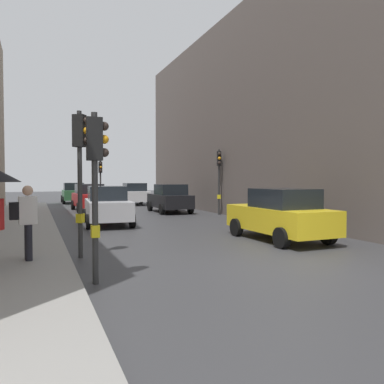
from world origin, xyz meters
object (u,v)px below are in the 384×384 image
traffic_light_mid_street (219,170)px  car_white_compact (134,194)px  traffic_light_far_median (100,175)px  car_dark_suv (170,198)px  traffic_light_near_left (96,166)px  car_green_estate (74,193)px  car_yellow_taxi (280,215)px  car_silver_hatchback (107,205)px  traffic_light_near_right (80,157)px  pedestrian_with_black_backpack (26,218)px  car_red_sedan (90,197)px

traffic_light_mid_street → car_white_compact: 10.99m
traffic_light_far_median → car_dark_suv: size_ratio=0.83×
traffic_light_near_left → car_green_estate: traffic_light_near_left is taller
traffic_light_mid_street → car_yellow_taxi: size_ratio=0.90×
car_silver_hatchback → car_white_compact: (4.43, 12.93, 0.00)m
traffic_light_near_right → traffic_light_far_median: bearing=79.6°
traffic_light_near_right → car_yellow_taxi: (6.58, 0.38, -1.79)m
car_dark_suv → car_silver_hatchback: bearing=-133.7°
car_yellow_taxi → pedestrian_with_black_backpack: size_ratio=2.38×
traffic_light_mid_street → car_yellow_taxi: (-2.20, -9.05, -1.75)m
traffic_light_mid_street → car_red_sedan: size_ratio=0.89×
car_dark_suv → traffic_light_near_right: bearing=-118.9°
car_yellow_taxi → pedestrian_with_black_backpack: bearing=-173.1°
traffic_light_mid_street → car_white_compact: (-2.44, 10.57, -1.75)m
traffic_light_near_right → car_green_estate: bearing=85.3°
car_dark_suv → car_yellow_taxi: bearing=-90.3°
traffic_light_near_right → car_dark_suv: size_ratio=0.91×
car_white_compact → car_red_sedan: bearing=-131.3°
car_red_sedan → car_dark_suv: 5.51m
car_red_sedan → car_dark_suv: bearing=-36.1°
car_white_compact → car_dark_suv: 7.98m
car_silver_hatchback → car_dark_suv: same height
traffic_light_mid_street → car_dark_suv: (-2.14, 2.60, -1.75)m
traffic_light_mid_street → car_white_compact: traffic_light_mid_street is taller
traffic_light_far_median → pedestrian_with_black_backpack: size_ratio=1.98×
traffic_light_mid_street → traffic_light_far_median: bearing=119.7°
traffic_light_far_median → car_yellow_taxi: bearing=-80.4°
car_white_compact → car_dark_suv: same height
traffic_light_near_right → traffic_light_far_median: 19.10m
car_yellow_taxi → pedestrian_with_black_backpack: (-7.90, -0.95, 0.29)m
traffic_light_near_left → car_dark_suv: 16.20m
traffic_light_mid_street → car_silver_hatchback: traffic_light_mid_street is taller
traffic_light_near_left → car_silver_hatchback: bearing=78.9°
car_white_compact → car_dark_suv: size_ratio=1.01×
car_white_compact → car_yellow_taxi: 19.62m
traffic_light_mid_street → car_silver_hatchback: size_ratio=0.88×
car_red_sedan → car_dark_suv: same height
traffic_light_near_left → traffic_light_mid_street: size_ratio=0.89×
car_dark_suv → pedestrian_with_black_backpack: 14.91m
car_silver_hatchback → car_yellow_taxi: same height
traffic_light_near_left → car_yellow_taxi: traffic_light_near_left is taller
car_silver_hatchback → car_green_estate: 16.95m
traffic_light_far_median → car_yellow_taxi: size_ratio=0.83×
car_yellow_taxi → traffic_light_mid_street: bearing=76.3°
traffic_light_near_left → traffic_light_mid_street: bearing=54.1°
traffic_light_far_median → traffic_light_near_right: bearing=-100.4°
traffic_light_far_median → car_green_estate: (-1.48, 5.24, -1.54)m
car_yellow_taxi → pedestrian_with_black_backpack: pedestrian_with_black_backpack is taller
car_white_compact → car_green_estate: size_ratio=1.01×
traffic_light_near_right → traffic_light_far_median: size_ratio=1.10×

